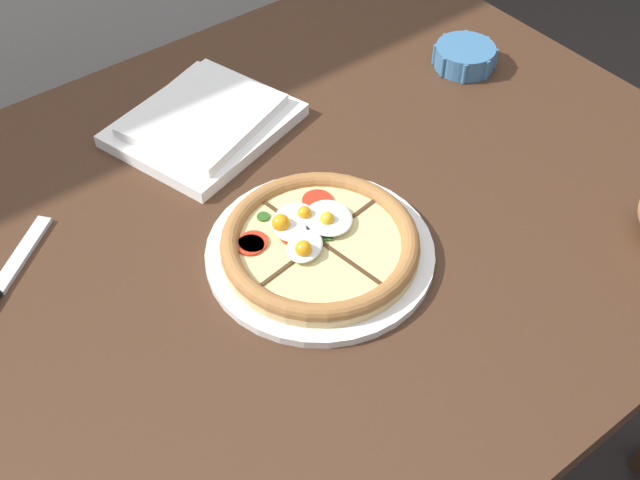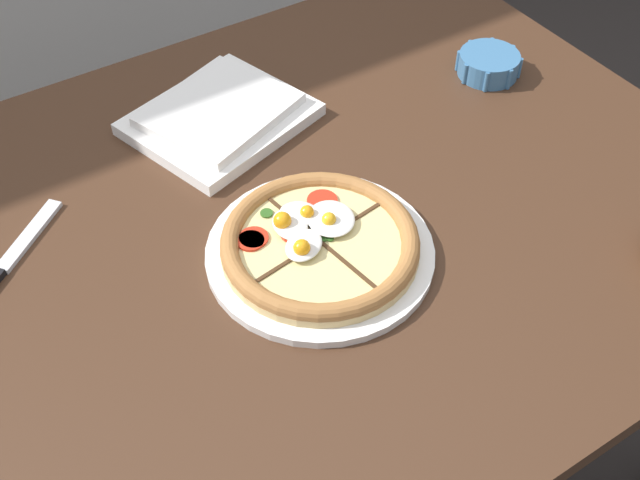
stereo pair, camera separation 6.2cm
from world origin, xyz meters
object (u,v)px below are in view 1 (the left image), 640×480
at_px(dining_table, 246,287).
at_px(ramekin_bowl, 465,56).
at_px(pizza, 319,245).
at_px(knife_main, 2,283).
at_px(napkin_folded, 204,122).

xyz_separation_m(dining_table, ramekin_bowl, (0.53, 0.11, 0.11)).
xyz_separation_m(dining_table, pizza, (0.07, -0.08, 0.11)).
height_order(dining_table, knife_main, knife_main).
bearing_deg(napkin_folded, pizza, -93.67).
xyz_separation_m(ramekin_bowl, knife_main, (-0.81, 0.01, -0.02)).
distance_m(pizza, napkin_folded, 0.32).
distance_m(ramekin_bowl, napkin_folded, 0.45).
bearing_deg(pizza, knife_main, 149.62).
xyz_separation_m(pizza, napkin_folded, (0.02, 0.32, -0.00)).
distance_m(napkin_folded, knife_main, 0.39).
distance_m(ramekin_bowl, knife_main, 0.81).
distance_m(dining_table, knife_main, 0.32).
bearing_deg(dining_table, knife_main, 155.91).
xyz_separation_m(napkin_folded, knife_main, (-0.37, -0.11, -0.01)).
relative_size(pizza, napkin_folded, 0.99).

